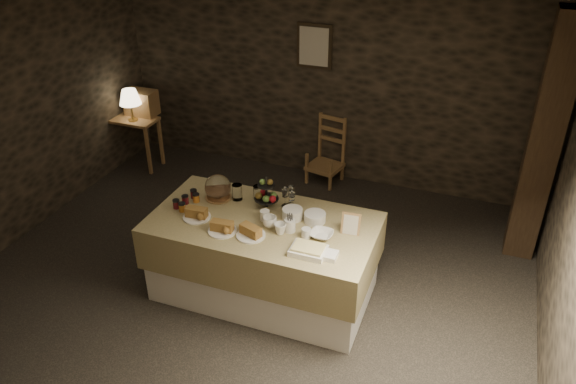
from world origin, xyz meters
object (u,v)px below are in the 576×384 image
(wine_rack, at_px, (141,102))
(chair, at_px, (327,153))
(table_lamp, at_px, (130,97))
(timber_column, at_px, (544,142))
(console_table, at_px, (134,127))
(fruit_stand, at_px, (267,195))
(buffet_table, at_px, (264,252))

(wine_rack, bearing_deg, chair, 7.88)
(table_lamp, bearing_deg, timber_column, -2.34)
(console_table, relative_size, timber_column, 0.27)
(chair, bearing_deg, table_lamp, -155.26)
(wine_rack, bearing_deg, console_table, -105.52)
(table_lamp, distance_m, timber_column, 5.01)
(timber_column, height_order, fruit_stand, timber_column)
(buffet_table, bearing_deg, fruit_stand, 103.91)
(buffet_table, xyz_separation_m, table_lamp, (-2.67, 1.83, 0.56))
(table_lamp, distance_m, chair, 2.69)
(buffet_table, xyz_separation_m, chair, (-0.12, 2.42, -0.08))
(console_table, bearing_deg, buffet_table, -34.76)
(wine_rack, height_order, fruit_stand, fruit_stand)
(chair, bearing_deg, buffet_table, -75.27)
(buffet_table, bearing_deg, timber_column, 34.93)
(table_lamp, bearing_deg, console_table, 135.00)
(console_table, bearing_deg, fruit_stand, -31.69)
(buffet_table, relative_size, fruit_stand, 6.31)
(wine_rack, relative_size, timber_column, 0.16)
(wine_rack, bearing_deg, buffet_table, -37.75)
(chair, bearing_deg, wine_rack, -160.27)
(table_lamp, height_order, fruit_stand, fruit_stand)
(buffet_table, distance_m, table_lamp, 3.28)
(console_table, relative_size, fruit_stand, 2.14)
(table_lamp, xyz_separation_m, wine_rack, (-0.00, 0.23, -0.15))
(table_lamp, height_order, wine_rack, table_lamp)
(console_table, xyz_separation_m, chair, (2.59, 0.53, -0.19))
(buffet_table, distance_m, wine_rack, 3.40)
(table_lamp, height_order, chair, table_lamp)
(timber_column, bearing_deg, chair, 162.24)
(wine_rack, distance_m, fruit_stand, 3.18)
(table_lamp, relative_size, chair, 0.62)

